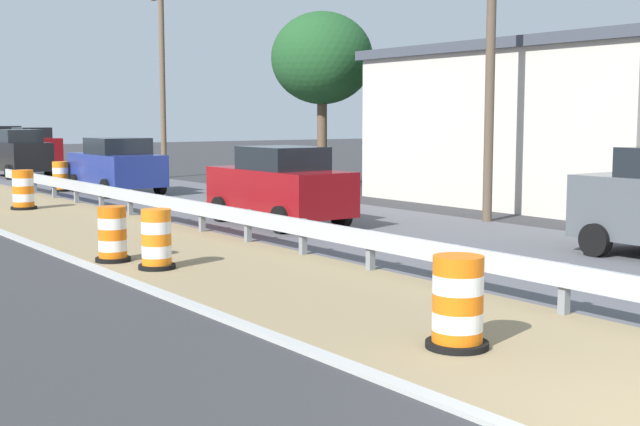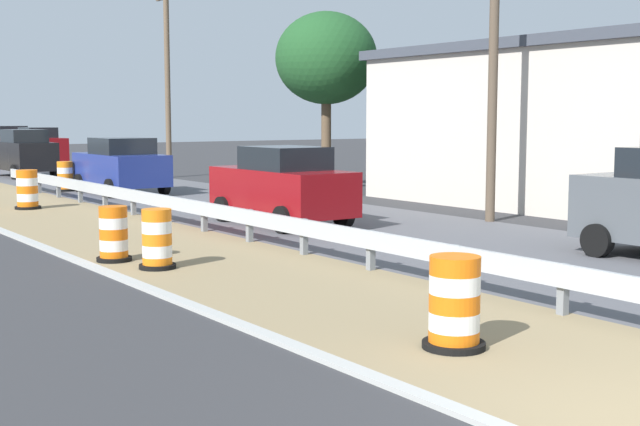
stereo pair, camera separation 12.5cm
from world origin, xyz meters
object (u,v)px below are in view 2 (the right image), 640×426
(traffic_barrel_far, at_px, (27,191))
(utility_pole_mid, at_px, (167,79))
(car_lead_far_lane, at_px, (24,153))
(car_distant_a, at_px, (11,144))
(car_trailing_near_lane, at_px, (39,146))
(traffic_barrel_mid, at_px, (114,237))
(traffic_barrel_nearest, at_px, (454,307))
(car_lead_near_lane, at_px, (121,166))
(traffic_barrel_farther, at_px, (65,178))
(car_trailing_far_lane, at_px, (282,186))
(traffic_barrel_close, at_px, (157,242))
(utility_pole_near, at_px, (494,46))

(traffic_barrel_far, relative_size, utility_pole_mid, 0.14)
(car_lead_far_lane, distance_m, car_distant_a, 14.43)
(car_trailing_near_lane, distance_m, car_distant_a, 5.39)
(traffic_barrel_mid, bearing_deg, utility_pole_mid, 62.12)
(traffic_barrel_nearest, distance_m, car_lead_near_lane, 21.86)
(traffic_barrel_farther, relative_size, car_trailing_far_lane, 0.25)
(traffic_barrel_nearest, height_order, traffic_barrel_mid, traffic_barrel_nearest)
(traffic_barrel_nearest, bearing_deg, car_distant_a, 80.45)
(car_trailing_far_lane, xyz_separation_m, utility_pole_mid, (4.96, 16.96, 3.34))
(traffic_barrel_close, distance_m, car_trailing_near_lane, 34.70)
(traffic_barrel_farther, distance_m, car_lead_far_lane, 8.47)
(traffic_barrel_mid, xyz_separation_m, traffic_barrel_farther, (4.32, 15.44, 0.02))
(traffic_barrel_mid, relative_size, utility_pole_near, 0.12)
(traffic_barrel_far, height_order, car_lead_near_lane, car_lead_near_lane)
(car_lead_far_lane, xyz_separation_m, car_trailing_far_lane, (0.16, -21.08, -0.08))
(traffic_barrel_farther, bearing_deg, traffic_barrel_mid, -105.63)
(traffic_barrel_mid, relative_size, utility_pole_mid, 0.12)
(traffic_barrel_mid, relative_size, car_lead_far_lane, 0.24)
(car_lead_near_lane, bearing_deg, utility_pole_mid, -37.48)
(car_lead_near_lane, bearing_deg, traffic_barrel_farther, 31.18)
(traffic_barrel_far, relative_size, car_distant_a, 0.28)
(car_lead_near_lane, bearing_deg, traffic_barrel_nearest, 167.34)
(car_distant_a, height_order, utility_pole_mid, utility_pole_mid)
(car_lead_near_lane, bearing_deg, traffic_barrel_close, 159.78)
(traffic_barrel_farther, xyz_separation_m, car_trailing_near_lane, (4.35, 17.04, 0.56))
(car_trailing_far_lane, bearing_deg, utility_pole_near, -118.11)
(car_lead_near_lane, xyz_separation_m, utility_pole_mid, (4.83, 6.36, 3.33))
(car_trailing_far_lane, bearing_deg, traffic_barrel_farther, 5.16)
(car_lead_far_lane, relative_size, car_distant_a, 1.05)
(traffic_barrel_close, xyz_separation_m, utility_pole_mid, (10.11, 20.90, 3.83))
(car_trailing_far_lane, distance_m, utility_pole_near, 6.36)
(traffic_barrel_close, height_order, traffic_barrel_far, traffic_barrel_far)
(car_trailing_near_lane, relative_size, car_lead_far_lane, 1.06)
(car_distant_a, bearing_deg, traffic_barrel_nearest, -9.28)
(car_trailing_far_lane, height_order, utility_pole_mid, utility_pole_mid)
(car_trailing_far_lane, bearing_deg, traffic_barrel_nearest, 157.02)
(utility_pole_mid, bearing_deg, traffic_barrel_close, -115.80)
(car_trailing_near_lane, bearing_deg, utility_pole_near, 1.97)
(traffic_barrel_far, relative_size, traffic_barrel_farther, 1.06)
(traffic_barrel_close, relative_size, traffic_barrel_mid, 1.03)
(traffic_barrel_nearest, xyz_separation_m, car_trailing_near_lane, (7.76, 40.48, 0.56))
(car_lead_near_lane, xyz_separation_m, utility_pole_near, (4.57, -13.11, 3.45))
(car_lead_far_lane, distance_m, car_trailing_far_lane, 21.08)
(traffic_barrel_far, distance_m, utility_pole_mid, 13.73)
(traffic_barrel_mid, xyz_separation_m, traffic_barrel_far, (1.40, 10.09, 0.06))
(traffic_barrel_nearest, xyz_separation_m, traffic_barrel_mid, (-0.91, 7.99, -0.03))
(traffic_barrel_farther, relative_size, utility_pole_mid, 0.13)
(traffic_barrel_close, bearing_deg, utility_pole_near, 8.28)
(car_lead_near_lane, distance_m, car_trailing_far_lane, 10.60)
(car_lead_near_lane, relative_size, utility_pole_mid, 0.52)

